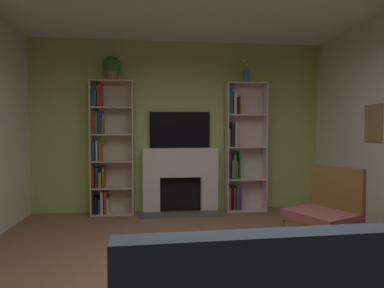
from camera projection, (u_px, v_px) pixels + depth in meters
name	position (u px, v px, depth m)	size (l,w,h in m)	color
wall_back_accent	(180.00, 127.00, 5.74)	(4.97, 0.06, 2.84)	#AFC567
fireplace	(180.00, 178.00, 5.63)	(1.34, 0.52, 1.06)	white
tv	(180.00, 130.00, 5.68)	(1.00, 0.06, 0.60)	black
bookshelf_left	(108.00, 151.00, 5.48)	(0.68, 0.30, 2.15)	beige
bookshelf_right	(240.00, 149.00, 5.74)	(0.68, 0.30, 2.15)	silver
potted_plant	(112.00, 67.00, 5.40)	(0.28, 0.28, 0.39)	#A56A4E
vase_with_flowers	(246.00, 76.00, 5.65)	(0.13, 0.13, 0.39)	teal
armchair	(326.00, 209.00, 3.70)	(0.78, 0.83, 0.96)	brown
coffee_table	(264.00, 285.00, 2.24)	(0.90, 0.46, 0.39)	#826B50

